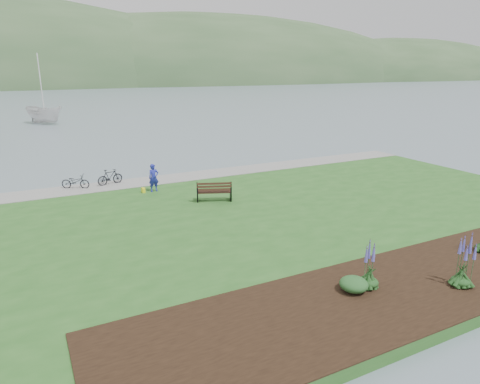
# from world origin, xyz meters

# --- Properties ---
(ground) EXTENTS (600.00, 600.00, 0.00)m
(ground) POSITION_xyz_m (0.00, 0.00, 0.00)
(ground) COLOR slate
(ground) RESTS_ON ground
(lawn) EXTENTS (34.00, 20.00, 0.40)m
(lawn) POSITION_xyz_m (0.00, -2.00, 0.20)
(lawn) COLOR #25581F
(lawn) RESTS_ON ground
(shoreline_path) EXTENTS (34.00, 2.20, 0.03)m
(shoreline_path) POSITION_xyz_m (0.00, 6.90, 0.42)
(shoreline_path) COLOR gray
(shoreline_path) RESTS_ON lawn
(garden_bed) EXTENTS (24.00, 4.40, 0.04)m
(garden_bed) POSITION_xyz_m (3.00, -9.80, 0.42)
(garden_bed) COLOR black
(garden_bed) RESTS_ON lawn
(far_hillside) EXTENTS (580.00, 80.00, 38.00)m
(far_hillside) POSITION_xyz_m (20.00, 170.00, 0.00)
(far_hillside) COLOR #355630
(far_hillside) RESTS_ON ground
(park_bench) EXTENTS (1.94, 1.34, 1.12)m
(park_bench) POSITION_xyz_m (-0.80, 1.31, 0.96)
(park_bench) COLOR black
(park_bench) RESTS_ON lawn
(person) EXTENTS (0.69, 0.49, 1.85)m
(person) POSITION_xyz_m (-3.07, 4.59, 1.32)
(person) COLOR #2228A0
(person) RESTS_ON lawn
(bicycle_a) EXTENTS (1.25, 1.69, 0.84)m
(bicycle_a) POSITION_xyz_m (-6.96, 7.20, 0.82)
(bicycle_a) COLOR black
(bicycle_a) RESTS_ON lawn
(bicycle_b) EXTENTS (0.82, 1.62, 0.94)m
(bicycle_b) POSITION_xyz_m (-5.00, 7.20, 0.87)
(bicycle_b) COLOR black
(bicycle_b) RESTS_ON lawn
(sailboat) EXTENTS (15.03, 15.08, 28.33)m
(sailboat) POSITION_xyz_m (-6.40, 43.66, 0.00)
(sailboat) COLOR silver
(sailboat) RESTS_ON ground
(pannier) EXTENTS (0.17, 0.26, 0.27)m
(pannier) POSITION_xyz_m (-3.69, 4.62, 0.53)
(pannier) COLOR yellow
(pannier) RESTS_ON lawn
(echium_0) EXTENTS (0.62, 0.62, 1.87)m
(echium_0) POSITION_xyz_m (2.56, -10.61, 1.23)
(echium_0) COLOR #163D16
(echium_0) RESTS_ON garden_bed
(echium_4) EXTENTS (0.62, 0.62, 1.79)m
(echium_4) POSITION_xyz_m (-0.11, -9.32, 1.15)
(echium_4) COLOR #163D16
(echium_4) RESTS_ON garden_bed
(shrub_0) EXTENTS (0.90, 0.90, 0.45)m
(shrub_0) POSITION_xyz_m (-0.72, -9.31, 0.66)
(shrub_0) COLOR #1E4C21
(shrub_0) RESTS_ON garden_bed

